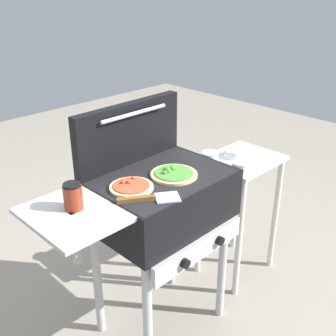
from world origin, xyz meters
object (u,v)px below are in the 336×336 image
(pizza_pepperoni, at_px, (131,187))
(prep_table, at_px, (240,193))
(pizza_veggie, at_px, (174,174))
(spatula, at_px, (149,199))
(grill, at_px, (159,203))
(topping_bowl_middle, at_px, (234,153))
(topping_bowl_near, at_px, (241,166))
(topping_bowl_far, at_px, (210,156))
(sauce_jar, at_px, (73,196))

(pizza_pepperoni, bearing_deg, prep_table, 0.44)
(prep_table, bearing_deg, pizza_veggie, -175.64)
(spatula, xyz_separation_m, prep_table, (0.86, 0.14, -0.35))
(grill, xyz_separation_m, topping_bowl_middle, (0.65, 0.05, 0.05))
(grill, height_order, topping_bowl_near, grill)
(topping_bowl_far, height_order, topping_bowl_middle, same)
(pizza_veggie, distance_m, topping_bowl_far, 0.51)
(pizza_pepperoni, bearing_deg, sauce_jar, 173.65)
(grill, bearing_deg, spatula, -143.92)
(prep_table, bearing_deg, topping_bowl_middle, 111.80)
(topping_bowl_middle, bearing_deg, spatula, -167.49)
(spatula, xyz_separation_m, topping_bowl_middle, (0.84, 0.19, -0.10))
(pizza_pepperoni, bearing_deg, topping_bowl_far, 10.22)
(pizza_pepperoni, bearing_deg, topping_bowl_middle, 3.78)
(pizza_veggie, xyz_separation_m, topping_bowl_far, (0.47, 0.17, -0.10))
(pizza_pepperoni, height_order, topping_bowl_middle, pizza_pepperoni)
(spatula, distance_m, prep_table, 0.94)
(sauce_jar, bearing_deg, pizza_veggie, -8.21)
(sauce_jar, xyz_separation_m, prep_table, (1.11, -0.02, -0.40))
(sauce_jar, distance_m, topping_bowl_far, 0.98)
(pizza_pepperoni, height_order, topping_bowl_near, pizza_pepperoni)
(grill, xyz_separation_m, sauce_jar, (-0.44, 0.03, 0.20))
(topping_bowl_near, relative_size, topping_bowl_middle, 0.86)
(topping_bowl_far, bearing_deg, topping_bowl_middle, -28.05)
(spatula, bearing_deg, pizza_pepperoni, 83.43)
(pizza_veggie, height_order, prep_table, pizza_veggie)
(grill, bearing_deg, topping_bowl_near, -8.92)
(pizza_veggie, height_order, topping_bowl_far, pizza_veggie)
(pizza_veggie, xyz_separation_m, pizza_pepperoni, (-0.22, 0.04, -0.00))
(grill, height_order, topping_bowl_far, grill)
(pizza_pepperoni, xyz_separation_m, sauce_jar, (-0.27, 0.03, 0.05))
(pizza_pepperoni, distance_m, sauce_jar, 0.28)
(pizza_pepperoni, height_order, sauce_jar, sauce_jar)
(pizza_veggie, xyz_separation_m, sauce_jar, (-0.49, 0.07, 0.05))
(topping_bowl_near, height_order, topping_bowl_far, same)
(topping_bowl_middle, bearing_deg, topping_bowl_far, 151.95)
(grill, height_order, spatula, spatula)
(pizza_veggie, bearing_deg, pizza_pepperoni, 169.54)
(pizza_veggie, xyz_separation_m, spatula, (-0.24, -0.09, -0.00))
(pizza_veggie, bearing_deg, spatula, -159.03)
(grill, relative_size, pizza_pepperoni, 4.99)
(pizza_pepperoni, height_order, topping_bowl_far, pizza_pepperoni)
(pizza_pepperoni, distance_m, topping_bowl_near, 0.72)
(topping_bowl_middle, bearing_deg, grill, -175.43)
(sauce_jar, height_order, topping_bowl_middle, sauce_jar)
(grill, xyz_separation_m, prep_table, (0.67, 0.00, -0.20))
(grill, bearing_deg, pizza_pepperoni, -179.31)
(grill, height_order, pizza_veggie, pizza_veggie)
(pizza_pepperoni, height_order, spatula, pizza_pepperoni)
(spatula, relative_size, topping_bowl_middle, 2.08)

